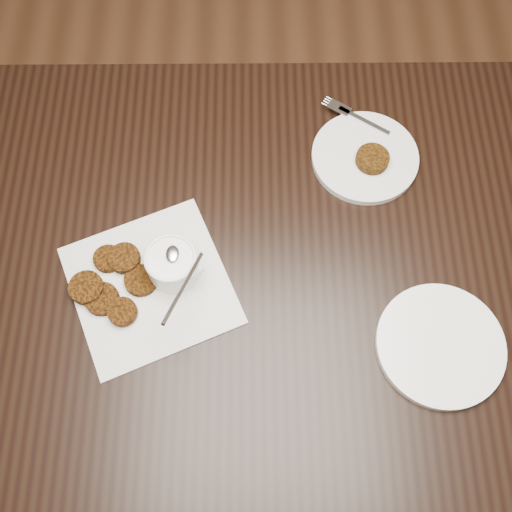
{
  "coord_description": "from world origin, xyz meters",
  "views": [
    {
      "loc": [
        -0.03,
        -0.35,
        1.77
      ],
      "look_at": [
        -0.02,
        0.08,
        0.8
      ],
      "focal_mm": 42.17,
      "sensor_mm": 36.0,
      "label": 1
    }
  ],
  "objects_px": {
    "table": "(268,327)",
    "plate_with_patty": "(365,155)",
    "napkin": "(150,285)",
    "sauce_ramekin": "(170,257)",
    "plate_empty": "(440,345)"
  },
  "relations": [
    {
      "from": "napkin",
      "to": "plate_with_patty",
      "type": "xyz_separation_m",
      "value": [
        0.41,
        0.27,
        0.01
      ]
    },
    {
      "from": "sauce_ramekin",
      "to": "plate_empty",
      "type": "xyz_separation_m",
      "value": [
        0.47,
        -0.14,
        -0.06
      ]
    },
    {
      "from": "napkin",
      "to": "plate_with_patty",
      "type": "bearing_deg",
      "value": 33.09
    },
    {
      "from": "table",
      "to": "sauce_ramekin",
      "type": "relative_size",
      "value": 11.6
    },
    {
      "from": "table",
      "to": "sauce_ramekin",
      "type": "xyz_separation_m",
      "value": [
        -0.18,
        -0.01,
        0.44
      ]
    },
    {
      "from": "napkin",
      "to": "plate_empty",
      "type": "bearing_deg",
      "value": -12.94
    },
    {
      "from": "napkin",
      "to": "sauce_ramekin",
      "type": "distance_m",
      "value": 0.08
    },
    {
      "from": "sauce_ramekin",
      "to": "plate_with_patty",
      "type": "bearing_deg",
      "value": 33.25
    },
    {
      "from": "sauce_ramekin",
      "to": "plate_with_patty",
      "type": "relative_size",
      "value": 0.61
    },
    {
      "from": "plate_empty",
      "to": "napkin",
      "type": "bearing_deg",
      "value": 167.06
    },
    {
      "from": "sauce_ramekin",
      "to": "plate_with_patty",
      "type": "xyz_separation_m",
      "value": [
        0.37,
        0.24,
        -0.05
      ]
    },
    {
      "from": "table",
      "to": "plate_with_patty",
      "type": "bearing_deg",
      "value": 51.08
    },
    {
      "from": "sauce_ramekin",
      "to": "plate_with_patty",
      "type": "height_order",
      "value": "sauce_ramekin"
    },
    {
      "from": "table",
      "to": "napkin",
      "type": "distance_m",
      "value": 0.44
    },
    {
      "from": "napkin",
      "to": "plate_with_patty",
      "type": "distance_m",
      "value": 0.49
    }
  ]
}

